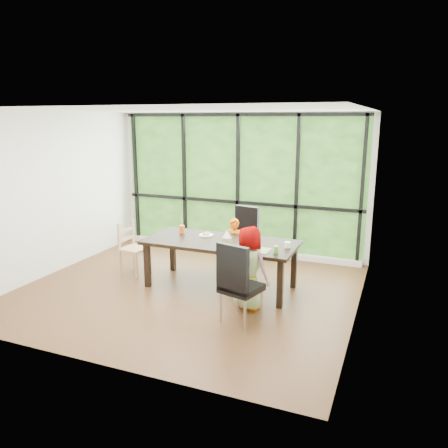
# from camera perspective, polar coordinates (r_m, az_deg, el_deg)

# --- Properties ---
(ground) EXTENTS (5.00, 5.00, 0.00)m
(ground) POSITION_cam_1_polar(r_m,az_deg,el_deg) (6.89, -4.72, -8.53)
(ground) COLOR black
(ground) RESTS_ON ground
(back_wall) EXTENTS (5.00, 0.00, 5.00)m
(back_wall) POSITION_cam_1_polar(r_m,az_deg,el_deg) (8.54, 1.93, 5.23)
(back_wall) COLOR silver
(back_wall) RESTS_ON ground
(foliage_backdrop) EXTENTS (4.80, 0.02, 2.65)m
(foliage_backdrop) POSITION_cam_1_polar(r_m,az_deg,el_deg) (8.52, 1.88, 5.21)
(foliage_backdrop) COLOR #1E4414
(foliage_backdrop) RESTS_ON back_wall
(window_mullions) EXTENTS (4.80, 0.06, 2.65)m
(window_mullions) POSITION_cam_1_polar(r_m,az_deg,el_deg) (8.48, 1.79, 5.17)
(window_mullions) COLOR black
(window_mullions) RESTS_ON back_wall
(window_sill) EXTENTS (4.80, 0.12, 0.10)m
(window_sill) POSITION_cam_1_polar(r_m,az_deg,el_deg) (8.73, 1.63, -3.33)
(window_sill) COLOR silver
(window_sill) RESTS_ON ground
(dining_table) EXTENTS (2.41, 1.21, 0.75)m
(dining_table) POSITION_cam_1_polar(r_m,az_deg,el_deg) (6.86, -0.46, -5.23)
(dining_table) COLOR black
(dining_table) RESTS_ON ground
(chair_window_leather) EXTENTS (0.54, 0.54, 1.08)m
(chair_window_leather) POSITION_cam_1_polar(r_m,az_deg,el_deg) (7.69, 2.23, -1.87)
(chair_window_leather) COLOR black
(chair_window_leather) RESTS_ON ground
(chair_interior_leather) EXTENTS (0.56, 0.56, 1.08)m
(chair_interior_leather) POSITION_cam_1_polar(r_m,az_deg,el_deg) (5.68, 2.28, -7.55)
(chair_interior_leather) COLOR black
(chair_interior_leather) RESTS_ON ground
(chair_end_beech) EXTENTS (0.44, 0.46, 0.90)m
(chair_end_beech) POSITION_cam_1_polar(r_m,az_deg,el_deg) (7.55, -11.51, -3.15)
(chair_end_beech) COLOR #A17959
(chair_end_beech) RESTS_ON ground
(child_toddler) EXTENTS (0.38, 0.27, 0.97)m
(child_toddler) POSITION_cam_1_polar(r_m,az_deg,el_deg) (7.37, 1.38, -2.99)
(child_toddler) COLOR #D05404
(child_toddler) RESTS_ON ground
(child_older) EXTENTS (0.65, 0.52, 1.17)m
(child_older) POSITION_cam_1_polar(r_m,az_deg,el_deg) (6.05, 3.50, -5.74)
(child_older) COLOR slate
(child_older) RESTS_ON ground
(placemat) EXTENTS (0.42, 0.31, 0.01)m
(placemat) POSITION_cam_1_polar(r_m,az_deg,el_deg) (6.31, 4.06, -3.34)
(placemat) COLOR tan
(placemat) RESTS_ON dining_table
(plate_far) EXTENTS (0.23, 0.23, 0.01)m
(plate_far) POSITION_cam_1_polar(r_m,az_deg,el_deg) (7.07, -2.33, -1.44)
(plate_far) COLOR white
(plate_far) RESTS_ON dining_table
(plate_near) EXTENTS (0.23, 0.23, 0.01)m
(plate_near) POSITION_cam_1_polar(r_m,az_deg,el_deg) (6.31, 3.76, -3.29)
(plate_near) COLOR white
(plate_near) RESTS_ON dining_table
(orange_cup) EXTENTS (0.08, 0.08, 0.13)m
(orange_cup) POSITION_cam_1_polar(r_m,az_deg,el_deg) (7.22, -5.49, -0.69)
(orange_cup) COLOR #D55217
(orange_cup) RESTS_ON dining_table
(green_cup) EXTENTS (0.07, 0.07, 0.11)m
(green_cup) POSITION_cam_1_polar(r_m,az_deg,el_deg) (6.17, 6.75, -3.32)
(green_cup) COLOR #5BB034
(green_cup) RESTS_ON dining_table
(white_mug) EXTENTS (0.09, 0.09, 0.09)m
(white_mug) POSITION_cam_1_polar(r_m,az_deg,el_deg) (6.46, 8.25, -2.68)
(white_mug) COLOR white
(white_mug) RESTS_ON dining_table
(tissue_box) EXTENTS (0.12, 0.12, 0.11)m
(tissue_box) POSITION_cam_1_polar(r_m,az_deg,el_deg) (6.56, 0.37, -2.20)
(tissue_box) COLOR tan
(tissue_box) RESTS_ON dining_table
(crepe_rolls_far) EXTENTS (0.10, 0.12, 0.04)m
(crepe_rolls_far) POSITION_cam_1_polar(r_m,az_deg,el_deg) (7.06, -2.33, -1.24)
(crepe_rolls_far) COLOR tan
(crepe_rolls_far) RESTS_ON plate_far
(crepe_rolls_near) EXTENTS (0.05, 0.12, 0.04)m
(crepe_rolls_near) POSITION_cam_1_polar(r_m,az_deg,el_deg) (6.31, 3.76, -3.07)
(crepe_rolls_near) COLOR tan
(crepe_rolls_near) RESTS_ON plate_near
(straw_white) EXTENTS (0.01, 0.04, 0.20)m
(straw_white) POSITION_cam_1_polar(r_m,az_deg,el_deg) (7.19, -5.51, 0.13)
(straw_white) COLOR white
(straw_white) RESTS_ON orange_cup
(straw_pink) EXTENTS (0.01, 0.04, 0.20)m
(straw_pink) POSITION_cam_1_polar(r_m,az_deg,el_deg) (6.14, 6.78, -2.49)
(straw_pink) COLOR pink
(straw_pink) RESTS_ON green_cup
(tissue) EXTENTS (0.12, 0.12, 0.11)m
(tissue) POSITION_cam_1_polar(r_m,az_deg,el_deg) (6.53, 0.38, -1.29)
(tissue) COLOR white
(tissue) RESTS_ON tissue_box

